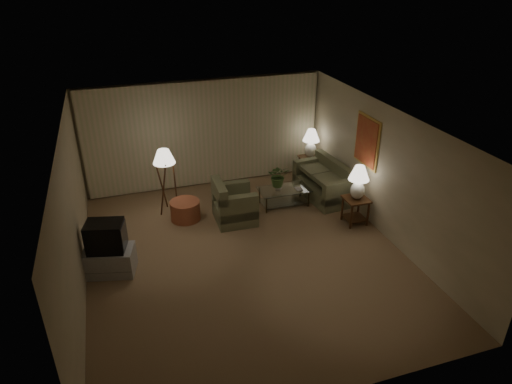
% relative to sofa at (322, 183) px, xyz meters
% --- Properties ---
extents(ground, '(7.00, 7.00, 0.00)m').
position_rel_sofa_xyz_m(ground, '(-2.50, -1.79, -0.36)').
color(ground, '#826348').
rests_on(ground, ground).
extents(room_shell, '(6.04, 7.02, 2.72)m').
position_rel_sofa_xyz_m(room_shell, '(-2.48, -0.29, 1.39)').
color(room_shell, beige).
rests_on(room_shell, ground).
extents(sofa, '(1.76, 1.11, 0.72)m').
position_rel_sofa_xyz_m(sofa, '(0.00, 0.00, 0.00)').
color(sofa, '#6D714F').
rests_on(sofa, ground).
extents(armchair, '(0.95, 0.91, 0.76)m').
position_rel_sofa_xyz_m(armchair, '(-2.33, -0.43, 0.02)').
color(armchair, '#6D714F').
rests_on(armchair, ground).
extents(side_table_near, '(0.51, 0.51, 0.60)m').
position_rel_sofa_xyz_m(side_table_near, '(0.15, -1.35, 0.05)').
color(side_table_near, '#3C2410').
rests_on(side_table_near, ground).
extents(side_table_far, '(0.54, 0.46, 0.60)m').
position_rel_sofa_xyz_m(side_table_far, '(0.15, 1.11, 0.05)').
color(side_table_far, '#3C2410').
rests_on(side_table_far, ground).
extents(table_lamp_near, '(0.44, 0.44, 0.77)m').
position_rel_sofa_xyz_m(table_lamp_near, '(0.15, -1.35, 0.69)').
color(table_lamp_near, white).
rests_on(table_lamp_near, side_table_near).
extents(table_lamp_far, '(0.44, 0.44, 0.76)m').
position_rel_sofa_xyz_m(table_lamp_far, '(0.15, 1.11, 0.69)').
color(table_lamp_far, white).
rests_on(table_lamp_far, side_table_far).
extents(coffee_table, '(1.19, 0.65, 0.41)m').
position_rel_sofa_xyz_m(coffee_table, '(-1.04, -0.10, -0.08)').
color(coffee_table, silver).
rests_on(coffee_table, ground).
extents(tv_cabinet, '(1.15, 0.97, 0.50)m').
position_rel_sofa_xyz_m(tv_cabinet, '(-5.05, -1.56, -0.11)').
color(tv_cabinet, '#B5B5B8').
rests_on(tv_cabinet, ground).
extents(crt_tv, '(0.87, 0.77, 0.56)m').
position_rel_sofa_xyz_m(crt_tv, '(-5.05, -1.56, 0.42)').
color(crt_tv, black).
rests_on(crt_tv, tv_cabinet).
extents(floor_lamp, '(0.50, 0.50, 1.53)m').
position_rel_sofa_xyz_m(floor_lamp, '(-3.69, 0.43, 0.44)').
color(floor_lamp, '#3C2410').
rests_on(floor_lamp, ground).
extents(ottoman, '(0.69, 0.69, 0.44)m').
position_rel_sofa_xyz_m(ottoman, '(-3.38, -0.05, -0.14)').
color(ottoman, '#9A5434').
rests_on(ottoman, ground).
extents(vase, '(0.18, 0.18, 0.17)m').
position_rel_sofa_xyz_m(vase, '(-1.19, -0.10, 0.14)').
color(vase, silver).
rests_on(vase, coffee_table).
extents(flowers, '(0.58, 0.53, 0.53)m').
position_rel_sofa_xyz_m(flowers, '(-1.19, -0.10, 0.49)').
color(flowers, '#42652D').
rests_on(flowers, vase).
extents(book, '(0.15, 0.20, 0.02)m').
position_rel_sofa_xyz_m(book, '(-0.79, -0.20, 0.06)').
color(book, olive).
rests_on(book, coffee_table).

